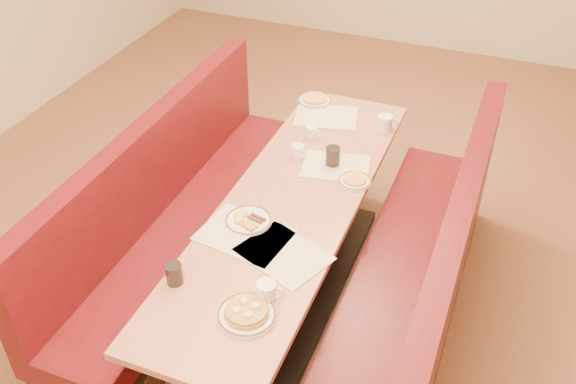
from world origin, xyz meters
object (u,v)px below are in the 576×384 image
at_px(booth_right, 415,288).
at_px(coffee_mug_d, 312,132).
at_px(booth_left, 180,225).
at_px(soda_tumbler_mid, 333,156).
at_px(coffee_mug_c, 385,123).
at_px(coffee_mug_a, 267,292).
at_px(soda_tumbler_near, 174,274).
at_px(coffee_mug_b, 298,151).
at_px(pancake_plate, 247,313).
at_px(eggs_plate, 248,220).
at_px(diner_table, 291,253).

xyz_separation_m(booth_right, coffee_mug_d, (-0.85, 0.67, 0.43)).
relative_size(booth_left, soda_tumbler_mid, 21.32).
xyz_separation_m(coffee_mug_c, coffee_mug_d, (-0.40, -0.25, -0.01)).
bearing_deg(coffee_mug_c, booth_right, -86.82).
height_order(coffee_mug_a, soda_tumbler_near, soda_tumbler_near).
xyz_separation_m(coffee_mug_b, soda_tumbler_mid, (0.22, 0.00, 0.02)).
xyz_separation_m(coffee_mug_a, soda_tumbler_mid, (-0.07, 1.14, 0.01)).
distance_m(coffee_mug_c, soda_tumbler_near, 1.78).
bearing_deg(coffee_mug_b, booth_right, -7.68).
distance_m(pancake_plate, eggs_plate, 0.66).
bearing_deg(soda_tumbler_near, soda_tumbler_mid, 72.63).
xyz_separation_m(booth_left, pancake_plate, (0.85, -0.84, 0.41)).
height_order(pancake_plate, coffee_mug_c, coffee_mug_c).
relative_size(booth_left, coffee_mug_a, 19.47).
xyz_separation_m(coffee_mug_b, coffee_mug_c, (0.40, 0.50, 0.01)).
height_order(booth_right, coffee_mug_d, booth_right).
height_order(diner_table, coffee_mug_b, coffee_mug_b).
height_order(diner_table, pancake_plate, pancake_plate).
xyz_separation_m(booth_left, booth_right, (1.46, 0.00, 0.00)).
xyz_separation_m(diner_table, coffee_mug_a, (0.16, -0.71, 0.43)).
bearing_deg(coffee_mug_a, pancake_plate, -122.17).
distance_m(pancake_plate, coffee_mug_b, 1.29).
bearing_deg(pancake_plate, coffee_mug_d, 98.96).
bearing_deg(diner_table, booth_left, 180.00).
bearing_deg(pancake_plate, booth_right, 53.99).
bearing_deg(pancake_plate, diner_table, 98.08).
bearing_deg(coffee_mug_d, coffee_mug_b, -74.85).
bearing_deg(diner_table, soda_tumbler_near, -109.91).
bearing_deg(booth_left, booth_right, 0.00).
distance_m(eggs_plate, coffee_mug_c, 1.24).
bearing_deg(soda_tumbler_near, coffee_mug_c, 71.62).
height_order(coffee_mug_c, soda_tumbler_mid, soda_tumbler_mid).
xyz_separation_m(pancake_plate, coffee_mug_a, (0.04, 0.13, 0.03)).
relative_size(coffee_mug_b, soda_tumbler_near, 0.96).
xyz_separation_m(coffee_mug_a, coffee_mug_d, (-0.28, 1.38, -0.01)).
bearing_deg(booth_right, pancake_plate, -126.01).
distance_m(booth_left, coffee_mug_b, 0.86).
xyz_separation_m(eggs_plate, coffee_mug_b, (0.03, 0.67, 0.03)).
xyz_separation_m(coffee_mug_b, soda_tumbler_near, (-0.16, -1.20, 0.01)).
bearing_deg(soda_tumbler_near, coffee_mug_a, 7.50).
height_order(coffee_mug_a, coffee_mug_c, coffee_mug_c).
distance_m(soda_tumbler_near, soda_tumbler_mid, 1.26).
bearing_deg(soda_tumbler_near, diner_table, 70.09).
bearing_deg(booth_right, eggs_plate, -164.52).
bearing_deg(soda_tumbler_mid, coffee_mug_c, 69.21).
xyz_separation_m(booth_left, soda_tumbler_mid, (0.83, 0.43, 0.45)).
xyz_separation_m(booth_right, eggs_plate, (-0.88, -0.24, 0.40)).
xyz_separation_m(diner_table, booth_right, (0.73, 0.00, -0.01)).
distance_m(pancake_plate, soda_tumbler_near, 0.41).
relative_size(booth_right, coffee_mug_b, 23.93).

